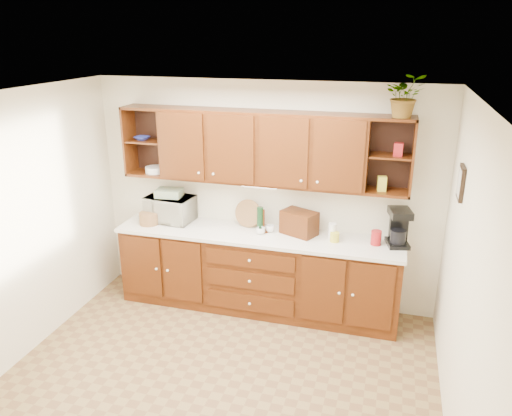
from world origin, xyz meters
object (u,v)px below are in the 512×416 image
Objects in this scene: microwave at (170,209)px; potted_plant at (405,96)px; coffee_maker at (399,227)px; bread_box at (299,223)px.

potted_plant reaches higher than microwave.
microwave is at bearing 179.14° from potted_plant.
coffee_maker is at bearing 26.77° from potted_plant.
microwave is 1.36× the size of coffee_maker.
microwave is 1.57m from bread_box.
coffee_maker is 1.37m from potted_plant.
coffee_maker is at bearing 5.30° from microwave.
potted_plant is (2.57, -0.04, 1.41)m from microwave.
microwave reaches higher than bread_box.
coffee_maker reaches higher than bread_box.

